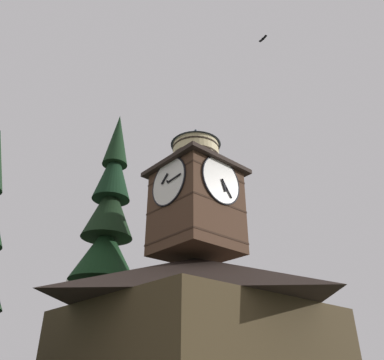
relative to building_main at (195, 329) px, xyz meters
The scene contains 5 objects.
building_main is the anchor object (origin of this frame).
clock_tower 7.12m from the building_main, 55.07° to the left, with size 4.67×4.67×8.13m.
pine_tree_behind 7.34m from the building_main, 70.49° to the right, with size 5.61×5.61×19.28m.
moon 46.70m from the building_main, 105.99° to the right, with size 1.58×1.58×1.58m.
flying_bird_high 15.98m from the building_main, 85.87° to the left, with size 0.20×0.57×0.10m.
Camera 1 is at (11.68, 12.72, 1.73)m, focal length 34.99 mm.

